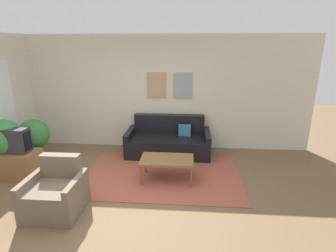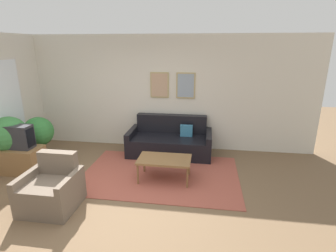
{
  "view_description": "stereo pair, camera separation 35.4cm",
  "coord_description": "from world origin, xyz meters",
  "px_view_note": "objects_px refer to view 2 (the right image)",
  "views": [
    {
      "loc": [
        1.09,
        -3.5,
        2.45
      ],
      "look_at": [
        0.69,
        1.66,
        0.85
      ],
      "focal_mm": 28.0,
      "sensor_mm": 36.0,
      "label": 1
    },
    {
      "loc": [
        1.45,
        -3.46,
        2.45
      ],
      "look_at": [
        0.69,
        1.66,
        0.85
      ],
      "focal_mm": 28.0,
      "sensor_mm": 36.0,
      "label": 2
    }
  ],
  "objects_px": {
    "potted_plant_tall": "(9,136)",
    "tv": "(18,137)",
    "armchair": "(52,190)",
    "couch": "(170,142)",
    "coffee_table": "(164,160)"
  },
  "relations": [
    {
      "from": "potted_plant_tall",
      "to": "tv",
      "type": "bearing_deg",
      "value": -20.79
    },
    {
      "from": "tv",
      "to": "potted_plant_tall",
      "type": "height_order",
      "value": "potted_plant_tall"
    },
    {
      "from": "armchair",
      "to": "potted_plant_tall",
      "type": "height_order",
      "value": "potted_plant_tall"
    },
    {
      "from": "armchair",
      "to": "potted_plant_tall",
      "type": "xyz_separation_m",
      "value": [
        -1.55,
        1.13,
        0.42
      ]
    },
    {
      "from": "couch",
      "to": "coffee_table",
      "type": "height_order",
      "value": "couch"
    },
    {
      "from": "coffee_table",
      "to": "tv",
      "type": "height_order",
      "value": "tv"
    },
    {
      "from": "tv",
      "to": "armchair",
      "type": "height_order",
      "value": "tv"
    },
    {
      "from": "couch",
      "to": "tv",
      "type": "height_order",
      "value": "tv"
    },
    {
      "from": "coffee_table",
      "to": "tv",
      "type": "distance_m",
      "value": 2.89
    },
    {
      "from": "coffee_table",
      "to": "armchair",
      "type": "height_order",
      "value": "armchair"
    },
    {
      "from": "coffee_table",
      "to": "tv",
      "type": "xyz_separation_m",
      "value": [
        -2.87,
        -0.08,
        0.35
      ]
    },
    {
      "from": "couch",
      "to": "armchair",
      "type": "distance_m",
      "value": 2.83
    },
    {
      "from": "armchair",
      "to": "couch",
      "type": "bearing_deg",
      "value": 51.08
    },
    {
      "from": "coffee_table",
      "to": "armchair",
      "type": "distance_m",
      "value": 1.95
    },
    {
      "from": "couch",
      "to": "potted_plant_tall",
      "type": "xyz_separation_m",
      "value": [
        -3.09,
        -1.25,
        0.41
      ]
    }
  ]
}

